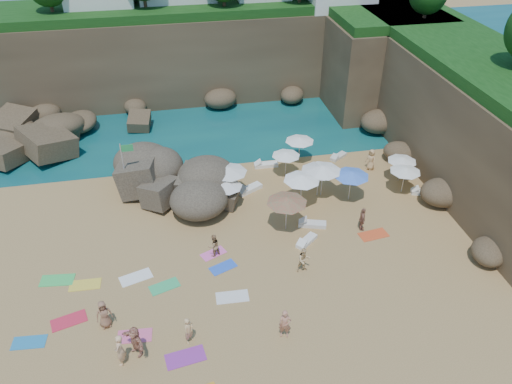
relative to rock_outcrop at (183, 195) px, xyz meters
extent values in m
plane|color=tan|center=(2.71, -6.48, 0.00)|extent=(120.00, 120.00, 0.00)
plane|color=#0C4751|center=(2.71, 23.52, 0.00)|extent=(120.00, 120.00, 0.00)
cube|color=brown|center=(4.71, 18.52, 4.00)|extent=(44.00, 8.00, 8.00)
cube|color=brown|center=(21.71, 1.52, 4.00)|extent=(8.00, 30.00, 8.00)
cube|color=brown|center=(19.71, 13.52, 4.00)|extent=(10.00, 12.00, 8.00)
cylinder|color=white|center=(-15.29, 23.52, 3.00)|extent=(0.10, 0.10, 6.00)
cylinder|color=white|center=(-13.79, 23.52, 3.00)|extent=(0.10, 0.10, 6.00)
cylinder|color=white|center=(-12.29, 23.52, 3.00)|extent=(0.10, 0.10, 6.00)
cylinder|color=silver|center=(-3.75, 0.30, 2.22)|extent=(0.09, 0.09, 4.44)
cube|color=green|center=(-3.32, 0.30, 4.08)|extent=(0.78, 0.05, 0.50)
cylinder|color=silver|center=(3.30, -0.81, 1.16)|extent=(0.07, 0.07, 2.32)
cone|color=silver|center=(3.30, -0.81, 2.27)|extent=(2.61, 2.61, 0.40)
cylinder|color=silver|center=(7.91, 1.22, 0.95)|extent=(0.06, 0.06, 1.90)
cone|color=white|center=(7.91, 1.22, 1.85)|extent=(2.13, 2.13, 0.32)
cylinder|color=silver|center=(9.45, 3.01, 1.01)|extent=(0.06, 0.06, 2.02)
cone|color=white|center=(9.45, 3.01, 1.97)|extent=(2.26, 2.26, 0.34)
cylinder|color=silver|center=(15.64, -2.63, 0.98)|extent=(0.06, 0.06, 1.95)
cone|color=white|center=(15.64, -2.63, 1.91)|extent=(2.19, 2.19, 0.33)
cylinder|color=silver|center=(16.07, -1.18, 0.95)|extent=(0.06, 0.06, 1.90)
cone|color=white|center=(16.07, -1.18, 1.85)|extent=(2.13, 2.13, 0.32)
cylinder|color=silver|center=(3.00, -2.00, 0.94)|extent=(0.06, 0.06, 1.89)
cone|color=silver|center=(3.00, -2.00, 1.84)|extent=(2.12, 2.12, 0.32)
cylinder|color=silver|center=(6.38, -5.14, 1.18)|extent=(0.07, 0.07, 2.35)
cone|color=red|center=(6.38, -5.14, 2.29)|extent=(2.64, 2.64, 0.40)
cylinder|color=silver|center=(9.78, -1.88, 1.16)|extent=(0.07, 0.07, 2.32)
cone|color=white|center=(9.78, -1.88, 2.26)|extent=(2.60, 2.60, 0.40)
cylinder|color=silver|center=(9.50, -1.83, 1.14)|extent=(0.07, 0.07, 2.29)
cone|color=silver|center=(9.50, -1.83, 2.23)|extent=(2.57, 2.57, 0.39)
cylinder|color=silver|center=(8.04, -2.69, 1.13)|extent=(0.07, 0.07, 2.26)
cone|color=white|center=(8.04, -2.69, 2.20)|extent=(2.54, 2.54, 0.39)
cylinder|color=silver|center=(11.55, -2.77, 1.10)|extent=(0.06, 0.06, 2.21)
cone|color=#4579EC|center=(11.55, -2.77, 2.15)|extent=(2.48, 2.48, 0.38)
cube|color=white|center=(4.85, -0.38, 0.15)|extent=(2.01, 1.49, 0.30)
cube|color=white|center=(6.72, 2.70, 0.14)|extent=(1.85, 0.63, 0.29)
cube|color=silver|center=(12.73, 2.85, 0.12)|extent=(1.62, 1.35, 0.25)
cube|color=silver|center=(8.16, -5.20, 0.14)|extent=(1.91, 1.11, 0.28)
cube|color=white|center=(17.09, -3.15, 0.13)|extent=(1.82, 1.03, 0.27)
cube|color=white|center=(7.33, -6.79, 0.13)|extent=(1.62, 1.50, 0.26)
cube|color=#217BB4|center=(-8.56, -11.57, 0.01)|extent=(1.74, 0.97, 0.03)
cube|color=#E95A8D|center=(-3.32, -12.19, 0.02)|extent=(1.82, 1.02, 0.03)
cube|color=#33B368|center=(-1.67, -8.94, 0.01)|extent=(1.86, 1.33, 0.03)
cube|color=yellow|center=(-6.12, -7.94, 0.02)|extent=(1.79, 0.95, 0.03)
cube|color=white|center=(-3.27, -7.89, 0.02)|extent=(2.02, 1.42, 0.03)
cube|color=purple|center=(-0.88, -13.99, 0.02)|extent=(2.06, 1.25, 0.03)
cube|color=red|center=(-6.74, -10.49, 0.02)|extent=(1.99, 1.37, 0.03)
cube|color=blue|center=(1.82, -8.01, 0.01)|extent=(1.77, 1.33, 0.03)
cube|color=#FF63C0|center=(1.41, -6.69, 0.01)|extent=(1.71, 1.33, 0.03)
cube|color=#E34E23|center=(11.78, -6.89, 0.02)|extent=(1.96, 1.17, 0.03)
cube|color=#38C757|center=(-7.74, -7.25, 0.02)|extent=(1.99, 1.16, 0.03)
cube|color=white|center=(1.99, -10.49, 0.02)|extent=(1.85, 0.99, 0.03)
imported|color=#DFB175|center=(-0.57, -13.03, 0.80)|extent=(0.68, 0.69, 1.60)
imported|color=#A67C53|center=(1.44, -6.85, 0.78)|extent=(0.94, 0.87, 1.55)
imported|color=#EFB688|center=(1.96, 2.47, 0.82)|extent=(1.14, 0.72, 1.64)
imported|color=#94604A|center=(11.18, -6.18, 0.84)|extent=(0.60, 1.04, 1.67)
imported|color=tan|center=(14.56, 0.76, 0.86)|extent=(0.80, 0.96, 1.72)
imported|color=#B76F5B|center=(-0.98, 4.39, 0.78)|extent=(1.47, 1.03, 1.56)
imported|color=#F0B988|center=(-3.88, -13.69, 0.94)|extent=(0.61, 0.78, 1.88)
imported|color=#936549|center=(-4.76, -11.22, 0.23)|extent=(1.25, 1.86, 0.45)
imported|color=tan|center=(-3.17, -13.26, 0.23)|extent=(2.37, 2.34, 0.47)
imported|color=tan|center=(4.20, -13.63, 0.20)|extent=(1.00, 1.81, 0.41)
imported|color=#DBB57C|center=(6.43, -9.19, 0.30)|extent=(0.94, 1.68, 0.61)
camera|label=1|loc=(-0.46, -29.85, 20.56)|focal=35.00mm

